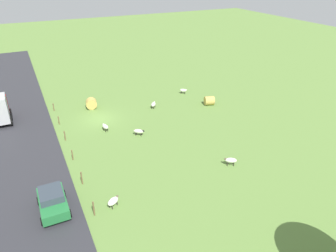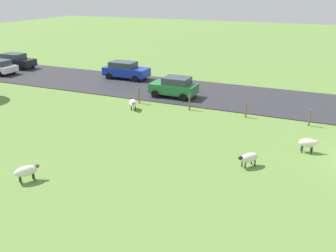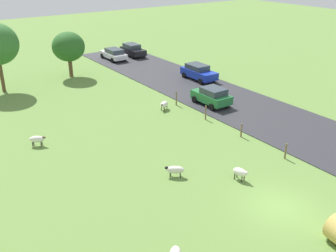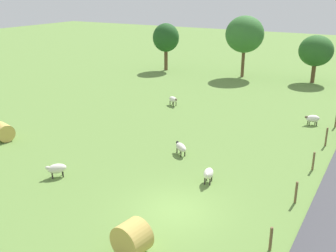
{
  "view_description": "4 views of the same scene",
  "coord_description": "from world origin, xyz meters",
  "views": [
    {
      "loc": [
        7.64,
        35.13,
        17.2
      ],
      "look_at": [
        -5.11,
        8.71,
        1.96
      ],
      "focal_mm": 33.77,
      "sensor_mm": 36.0,
      "label": 1
    },
    {
      "loc": [
        -20.26,
        2.82,
        8.69
      ],
      "look_at": [
        -2.81,
        10.42,
        1.54
      ],
      "focal_mm": 39.87,
      "sensor_mm": 36.0,
      "label": 2
    },
    {
      "loc": [
        -15.31,
        -11.14,
        12.84
      ],
      "look_at": [
        -0.85,
        9.54,
        1.68
      ],
      "focal_mm": 41.42,
      "sensor_mm": 36.0,
      "label": 3
    },
    {
      "loc": [
        7.86,
        -14.27,
        9.92
      ],
      "look_at": [
        -3.86,
        6.08,
        1.67
      ],
      "focal_mm": 42.42,
      "sensor_mm": 36.0,
      "label": 4
    }
  ],
  "objects": [
    {
      "name": "sheep_2",
      "position": [
        0.23,
        3.29,
        0.55
      ],
      "size": [
        0.71,
        1.1,
        0.81
      ],
      "color": "silver",
      "rests_on": "ground_plane"
    },
    {
      "name": "sheep_4",
      "position": [
        -2.84,
        5.92,
        0.49
      ],
      "size": [
        1.19,
        1.08,
        0.74
      ],
      "color": "silver",
      "rests_on": "ground_plane"
    },
    {
      "name": "car_3",
      "position": [
        11.49,
        21.23,
        0.92
      ],
      "size": [
        2.13,
        4.48,
        1.67
      ],
      "color": "#1933B2",
      "rests_on": "road_strip"
    },
    {
      "name": "sheep_5",
      "position": [
        3.14,
        15.87,
        0.5
      ],
      "size": [
        1.17,
        1.01,
        0.78
      ],
      "color": "white",
      "rests_on": "ground_plane"
    },
    {
      "name": "fence_post_3",
      "position": [
        4.75,
        7.74,
        0.55
      ],
      "size": [
        0.12,
        0.12,
        1.1
      ],
      "primitive_type": "cylinder",
      "color": "brown",
      "rests_on": "ground_plane"
    },
    {
      "name": "sheep_3",
      "position": [
        -8.57,
        15.19,
        0.54
      ],
      "size": [
        1.2,
        1.0,
        0.79
      ],
      "color": "silver",
      "rests_on": "ground_plane"
    },
    {
      "name": "fence_post_2",
      "position": [
        4.75,
        3.5,
        0.56
      ],
      "size": [
        0.12,
        0.12,
        1.13
      ],
      "primitive_type": "cylinder",
      "color": "brown",
      "rests_on": "ground_plane"
    },
    {
      "name": "fence_post_4",
      "position": [
        4.75,
        11.97,
        0.63
      ],
      "size": [
        0.12,
        0.12,
        1.25
      ],
      "primitive_type": "cylinder",
      "color": "brown",
      "rests_on": "ground_plane"
    },
    {
      "name": "fence_post_5",
      "position": [
        4.75,
        16.2,
        0.65
      ],
      "size": [
        0.12,
        0.12,
        1.29
      ],
      "primitive_type": "cylinder",
      "color": "brown",
      "rests_on": "ground_plane"
    },
    {
      "name": "car_1",
      "position": [
        11.07,
        35.07,
        0.9
      ],
      "size": [
        2.06,
        4.29,
        1.62
      ],
      "color": "black",
      "rests_on": "road_strip"
    },
    {
      "name": "car_0",
      "position": [
        7.45,
        14.31,
        0.92
      ],
      "size": [
        2.18,
        3.8,
        1.66
      ],
      "color": "#237238",
      "rests_on": "road_strip"
    }
  ]
}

